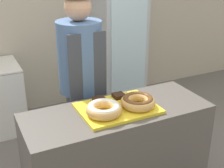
{
  "coord_description": "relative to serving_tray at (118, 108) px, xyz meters",
  "views": [
    {
      "loc": [
        -0.99,
        -1.92,
        2.04
      ],
      "look_at": [
        0.0,
        0.1,
        1.09
      ],
      "focal_mm": 50.0,
      "sensor_mm": 36.0,
      "label": 1
    }
  ],
  "objects": [
    {
      "name": "display_counter",
      "position": [
        0.0,
        0.0,
        -0.46
      ],
      "size": [
        1.49,
        0.58,
        0.91
      ],
      "color": "#4C4742",
      "rests_on": "ground_plane"
    },
    {
      "name": "donut_light_glaze",
      "position": [
        -0.15,
        -0.06,
        0.06
      ],
      "size": [
        0.27,
        0.27,
        0.08
      ],
      "color": "tan",
      "rests_on": "serving_tray"
    },
    {
      "name": "serving_tray",
      "position": [
        0.0,
        0.0,
        0.0
      ],
      "size": [
        0.6,
        0.44,
        0.02
      ],
      "color": "yellow",
      "rests_on": "display_counter"
    },
    {
      "name": "brownie_back_left",
      "position": [
        -0.09,
        0.15,
        0.03
      ],
      "size": [
        0.09,
        0.09,
        0.03
      ],
      "color": "black",
      "rests_on": "serving_tray"
    },
    {
      "name": "donut_chocolate_glaze",
      "position": [
        0.15,
        -0.06,
        0.06
      ],
      "size": [
        0.27,
        0.27,
        0.08
      ],
      "color": "tan",
      "rests_on": "serving_tray"
    },
    {
      "name": "brownie_back_right",
      "position": [
        0.09,
        0.15,
        0.03
      ],
      "size": [
        0.09,
        0.09,
        0.03
      ],
      "color": "black",
      "rests_on": "serving_tray"
    },
    {
      "name": "beverage_fridge",
      "position": [
        0.88,
        1.74,
        -0.01
      ],
      "size": [
        0.61,
        0.67,
        1.82
      ],
      "color": "#ADB2B7",
      "rests_on": "ground_plane"
    },
    {
      "name": "wall_back",
      "position": [
        0.0,
        2.13,
        0.43
      ],
      "size": [
        8.0,
        0.06,
        2.7
      ],
      "color": "#BCB29E",
      "rests_on": "ground_plane"
    },
    {
      "name": "baker_person",
      "position": [
        -0.08,
        0.58,
        0.02
      ],
      "size": [
        0.4,
        0.4,
        1.77
      ],
      "color": "#4C4C51",
      "rests_on": "ground_plane"
    }
  ]
}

